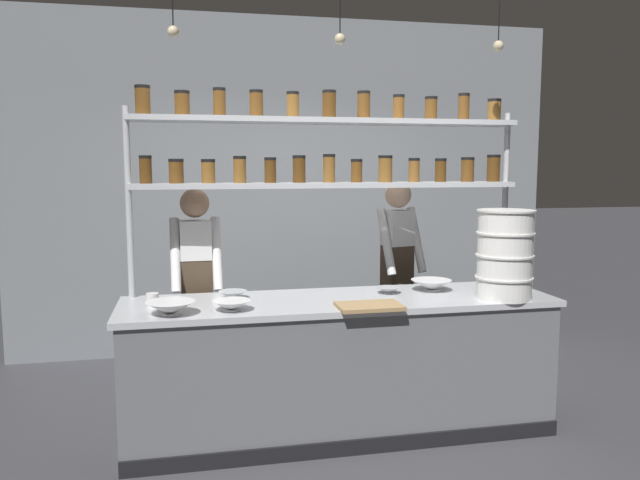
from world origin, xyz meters
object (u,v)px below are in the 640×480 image
chef_left (197,285)px  prep_bowl_far_left (388,290)px  chef_center (397,269)px  prep_bowl_center_front (431,285)px  prep_bowl_near_left (233,295)px  serving_cup_front (153,300)px  prep_bowl_center_back (170,308)px  prep_bowl_near_right (232,306)px  spice_shelf_unit (329,158)px  container_stack (505,254)px  cutting_board (369,306)px

chef_left → prep_bowl_far_left: size_ratio=9.98×
chef_left → chef_center: (1.61, 0.26, 0.02)m
prep_bowl_center_front → prep_bowl_near_left: bearing=179.0°
serving_cup_front → prep_bowl_center_back: bearing=-64.5°
prep_bowl_near_right → prep_bowl_near_left: bearing=84.6°
chef_left → chef_center: 1.63m
spice_shelf_unit → container_stack: bearing=-27.3°
chef_left → cutting_board: chef_left is taller
prep_bowl_near_left → prep_bowl_far_left: bearing=-2.7°
spice_shelf_unit → prep_bowl_far_left: size_ratio=16.78×
serving_cup_front → chef_center: bearing=23.2°
container_stack → prep_bowl_far_left: (-0.70, 0.31, -0.27)m
prep_bowl_near_right → prep_bowl_far_left: 1.14m
container_stack → prep_bowl_near_right: bearing=179.5°
prep_bowl_center_front → prep_bowl_far_left: 0.33m
chef_center → container_stack: chef_center is taller
spice_shelf_unit → prep_bowl_near_right: (-0.73, -0.53, -0.90)m
chef_left → cutting_board: size_ratio=4.10×
cutting_board → prep_bowl_center_back: prep_bowl_center_back is taller
serving_cup_front → prep_bowl_far_left: bearing=3.0°
cutting_board → prep_bowl_center_front: 0.72m
prep_bowl_near_left → prep_bowl_center_front: 1.39m
cutting_board → prep_bowl_near_left: prep_bowl_near_left is taller
chef_center → serving_cup_front: bearing=-171.0°
prep_bowl_far_left → chef_center: bearing=66.5°
prep_bowl_near_left → prep_bowl_far_left: (1.07, -0.05, -0.00)m
chef_left → serving_cup_front: (-0.28, -0.55, 0.02)m
prep_bowl_far_left → chef_left: bearing=160.1°
spice_shelf_unit → chef_left: size_ratio=1.68×
prep_bowl_near_left → prep_bowl_far_left: size_ratio=1.16×
container_stack → cutting_board: (-0.95, -0.09, -0.28)m
chef_center → cutting_board: chef_center is taller
prep_bowl_center_back → chef_left: bearing=78.2°
container_stack → spice_shelf_unit: bearing=152.7°
chef_center → prep_bowl_center_front: (0.01, -0.70, -0.01)m
prep_bowl_center_front → prep_bowl_center_back: size_ratio=0.97×
chef_left → chef_center: size_ratio=0.98×
prep_bowl_center_back → prep_bowl_far_left: size_ratio=1.79×
cutting_board → serving_cup_front: serving_cup_front is taller
prep_bowl_near_right → prep_bowl_center_front: bearing=12.8°
spice_shelf_unit → prep_bowl_center_back: spice_shelf_unit is taller
cutting_board → prep_bowl_near_right: 0.85m
spice_shelf_unit → prep_bowl_far_left: (0.37, -0.24, -0.91)m
container_stack → prep_bowl_center_front: (-0.37, 0.34, -0.26)m
prep_bowl_near_left → prep_bowl_center_front: (1.39, -0.03, 0.01)m
cutting_board → prep_bowl_near_right: (-0.84, 0.10, 0.02)m
prep_bowl_near_right → serving_cup_front: (-0.48, 0.21, 0.01)m
serving_cup_front → spice_shelf_unit: bearing=14.9°
container_stack → prep_bowl_far_left: bearing=155.8°
container_stack → prep_bowl_center_front: container_stack is taller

